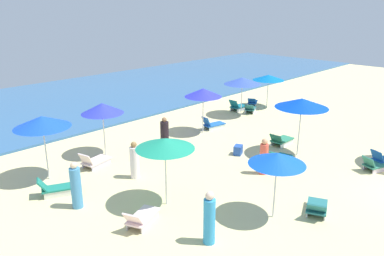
# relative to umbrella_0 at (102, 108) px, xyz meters

# --- Properties ---
(ocean) EXTENTS (60.00, 14.63, 0.12)m
(ocean) POSITION_rel_umbrella_0_xyz_m (5.76, 10.63, -2.17)
(ocean) COLOR #326192
(ocean) RESTS_ON ground_plane
(umbrella_0) EXTENTS (1.90, 1.90, 2.47)m
(umbrella_0) POSITION_rel_umbrella_0_xyz_m (0.00, 0.00, 0.00)
(umbrella_0) COLOR silver
(umbrella_0) RESTS_ON ground_plane
(lounge_chair_0_0) EXTENTS (1.44, 0.92, 0.74)m
(lounge_chair_0_0) POSITION_rel_umbrella_0_xyz_m (-1.10, -0.81, -1.98)
(lounge_chair_0_0) COLOR silver
(lounge_chair_0_0) RESTS_ON ground_plane
(umbrella_1) EXTENTS (2.00, 2.00, 2.44)m
(umbrella_1) POSITION_rel_umbrella_0_xyz_m (-1.11, -5.43, 0.03)
(umbrella_1) COLOR silver
(umbrella_1) RESTS_ON ground_plane
(lounge_chair_1_0) EXTENTS (1.52, 1.07, 0.71)m
(lounge_chair_1_0) POSITION_rel_umbrella_0_xyz_m (-2.55, -5.83, -1.98)
(lounge_chair_1_0) COLOR silver
(lounge_chair_1_0) RESTS_ON ground_plane
(umbrella_2) EXTENTS (1.98, 1.98, 2.46)m
(umbrella_2) POSITION_rel_umbrella_0_xyz_m (5.48, -1.12, 0.00)
(umbrella_2) COLOR silver
(umbrella_2) RESTS_ON ground_plane
(lounge_chair_2_0) EXTENTS (1.41, 0.79, 0.76)m
(lounge_chair_2_0) POSITION_rel_umbrella_0_xyz_m (6.39, -1.03, -1.98)
(lounge_chair_2_0) COLOR silver
(lounge_chair_2_0) RESTS_ON ground_plane
(lounge_chair_3_1) EXTENTS (1.58, 1.09, 0.68)m
(lounge_chair_3_1) POSITION_rel_umbrella_0_xyz_m (7.01, -9.70, -1.99)
(lounge_chair_3_1) COLOR silver
(lounge_chair_3_1) RESTS_ON ground_plane
(umbrella_4) EXTENTS (2.37, 2.37, 2.70)m
(umbrella_4) POSITION_rel_umbrella_0_xyz_m (6.18, -6.43, 0.25)
(umbrella_4) COLOR silver
(umbrella_4) RESTS_ON ground_plane
(lounge_chair_4_0) EXTENTS (1.36, 0.80, 0.75)m
(lounge_chair_4_0) POSITION_rel_umbrella_0_xyz_m (4.62, -6.48, -1.95)
(lounge_chair_4_0) COLOR silver
(lounge_chair_4_0) RESTS_ON ground_plane
(lounge_chair_4_1) EXTENTS (1.34, 0.67, 0.67)m
(lounge_chair_4_1) POSITION_rel_umbrella_0_xyz_m (6.79, -5.19, -1.98)
(lounge_chair_4_1) COLOR silver
(lounge_chair_4_1) RESTS_ON ground_plane
(umbrella_5) EXTENTS (2.10, 2.10, 2.21)m
(umbrella_5) POSITION_rel_umbrella_0_xyz_m (12.54, -0.57, -0.21)
(umbrella_5) COLOR silver
(umbrella_5) RESTS_ON ground_plane
(lounge_chair_5_0) EXTENTS (1.38, 1.07, 0.62)m
(lounge_chair_5_0) POSITION_rel_umbrella_0_xyz_m (12.20, 0.37, -2.00)
(lounge_chair_5_0) COLOR silver
(lounge_chair_5_0) RESTS_ON ground_plane
(umbrella_6) EXTENTS (2.25, 2.25, 2.41)m
(umbrella_6) POSITION_rel_umbrella_0_xyz_m (9.66, -0.55, -0.03)
(umbrella_6) COLOR silver
(umbrella_6) RESTS_ON ground_plane
(lounge_chair_6_0) EXTENTS (1.37, 0.64, 0.81)m
(lounge_chair_6_0) POSITION_rel_umbrella_0_xyz_m (10.39, 0.24, -1.94)
(lounge_chair_6_0) COLOR silver
(lounge_chair_6_0) RESTS_ON ground_plane
(lounge_chair_6_1) EXTENTS (1.46, 1.11, 0.66)m
(lounge_chair_6_1) POSITION_rel_umbrella_0_xyz_m (10.61, -0.59, -1.98)
(lounge_chair_6_1) COLOR silver
(lounge_chair_6_1) RESTS_ON ground_plane
(umbrella_7) EXTENTS (2.15, 2.15, 2.62)m
(umbrella_7) POSITION_rel_umbrella_0_xyz_m (-3.03, -0.55, 0.16)
(umbrella_7) COLOR silver
(umbrella_7) RESTS_ON ground_plane
(lounge_chair_7_0) EXTENTS (1.53, 1.09, 0.71)m
(lounge_chair_7_0) POSITION_rel_umbrella_0_xyz_m (-3.42, -2.05, -1.97)
(lounge_chair_7_0) COLOR silver
(lounge_chair_7_0) RESTS_ON ground_plane
(umbrella_8) EXTENTS (1.82, 1.82, 2.27)m
(umbrella_8) POSITION_rel_umbrella_0_xyz_m (0.76, -8.57, -0.16)
(umbrella_8) COLOR silver
(umbrella_8) RESTS_ON ground_plane
(lounge_chair_8_0) EXTENTS (1.42, 1.08, 0.63)m
(lounge_chair_8_0) POSITION_rel_umbrella_0_xyz_m (1.94, -9.51, -2.00)
(lounge_chair_8_0) COLOR silver
(lounge_chair_8_0) RESTS_ON ground_plane
(beachgoer_0) EXTENTS (0.48, 0.48, 1.68)m
(beachgoer_0) POSITION_rel_umbrella_0_xyz_m (-3.38, -3.39, -1.45)
(beachgoer_0) COLOR #468EC2
(beachgoer_0) RESTS_ON ground_plane
(beachgoer_1) EXTENTS (0.51, 0.51, 1.54)m
(beachgoer_1) POSITION_rel_umbrella_0_xyz_m (-0.55, -2.95, -1.52)
(beachgoer_1) COLOR white
(beachgoer_1) RESTS_ON ground_plane
(beachgoer_2) EXTENTS (0.41, 0.41, 1.66)m
(beachgoer_2) POSITION_rel_umbrella_0_xyz_m (-1.76, -8.00, -1.45)
(beachgoer_2) COLOR #3296D1
(beachgoer_2) RESTS_ON ground_plane
(beachgoer_3) EXTENTS (0.46, 0.46, 1.69)m
(beachgoer_3) POSITION_rel_umbrella_0_xyz_m (2.20, -1.68, -1.46)
(beachgoer_3) COLOR black
(beachgoer_3) RESTS_ON ground_plane
(beachgoer_4) EXTENTS (0.48, 0.48, 1.53)m
(beachgoer_4) POSITION_rel_umbrella_0_xyz_m (3.36, -6.44, -1.51)
(beachgoer_4) COLOR #E85645
(beachgoer_4) RESTS_ON ground_plane
(cooler_box_0) EXTENTS (0.56, 0.50, 0.44)m
(cooler_box_0) POSITION_rel_umbrella_0_xyz_m (4.31, -4.42, -2.01)
(cooler_box_0) COLOR #244DA9
(cooler_box_0) RESTS_ON ground_plane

